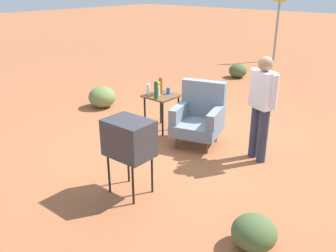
{
  "coord_description": "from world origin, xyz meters",
  "views": [
    {
      "loc": [
        3.4,
        -4.62,
        2.64
      ],
      "look_at": [
        0.14,
        -0.87,
        0.65
      ],
      "focal_mm": 38.8,
      "sensor_mm": 36.0,
      "label": 1
    }
  ],
  "objects_px": {
    "road_sign": "(278,21)",
    "flower_vase": "(158,87)",
    "bottle_wine_green": "(156,90)",
    "tv_on_stand": "(129,139)",
    "armchair": "(199,116)",
    "soda_can_blue": "(168,91)",
    "side_table": "(162,100)",
    "person_standing": "(262,103)",
    "bottle_tall_amber": "(161,85)",
    "bottle_short_clear": "(148,89)"
  },
  "relations": [
    {
      "from": "person_standing",
      "to": "bottle_tall_amber",
      "type": "height_order",
      "value": "person_standing"
    },
    {
      "from": "road_sign",
      "to": "bottle_tall_amber",
      "type": "distance_m",
      "value": 7.43
    },
    {
      "from": "road_sign",
      "to": "flower_vase",
      "type": "relative_size",
      "value": 9.21
    },
    {
      "from": "road_sign",
      "to": "soda_can_blue",
      "type": "bearing_deg",
      "value": -79.61
    },
    {
      "from": "person_standing",
      "to": "bottle_short_clear",
      "type": "relative_size",
      "value": 8.2
    },
    {
      "from": "bottle_tall_amber",
      "to": "flower_vase",
      "type": "distance_m",
      "value": 0.14
    },
    {
      "from": "armchair",
      "to": "side_table",
      "type": "xyz_separation_m",
      "value": [
        -0.9,
        0.04,
        0.08
      ]
    },
    {
      "from": "side_table",
      "to": "bottle_wine_green",
      "type": "height_order",
      "value": "bottle_wine_green"
    },
    {
      "from": "bottle_short_clear",
      "to": "bottle_tall_amber",
      "type": "bearing_deg",
      "value": 60.82
    },
    {
      "from": "bottle_short_clear",
      "to": "flower_vase",
      "type": "bearing_deg",
      "value": 25.78
    },
    {
      "from": "armchair",
      "to": "flower_vase",
      "type": "bearing_deg",
      "value": -179.15
    },
    {
      "from": "road_sign",
      "to": "flower_vase",
      "type": "height_order",
      "value": "road_sign"
    },
    {
      "from": "armchair",
      "to": "tv_on_stand",
      "type": "xyz_separation_m",
      "value": [
        0.29,
        -1.9,
        0.28
      ]
    },
    {
      "from": "tv_on_stand",
      "to": "soda_can_blue",
      "type": "bearing_deg",
      "value": 118.8
    },
    {
      "from": "side_table",
      "to": "armchair",
      "type": "bearing_deg",
      "value": -2.37
    },
    {
      "from": "person_standing",
      "to": "road_sign",
      "type": "height_order",
      "value": "road_sign"
    },
    {
      "from": "armchair",
      "to": "bottle_tall_amber",
      "type": "height_order",
      "value": "armchair"
    },
    {
      "from": "person_standing",
      "to": "soda_can_blue",
      "type": "relative_size",
      "value": 13.44
    },
    {
      "from": "armchair",
      "to": "side_table",
      "type": "bearing_deg",
      "value": 177.63
    },
    {
      "from": "flower_vase",
      "to": "bottle_short_clear",
      "type": "bearing_deg",
      "value": -154.22
    },
    {
      "from": "road_sign",
      "to": "bottle_short_clear",
      "type": "distance_m",
      "value": 7.62
    },
    {
      "from": "tv_on_stand",
      "to": "bottle_short_clear",
      "type": "distance_m",
      "value": 2.28
    },
    {
      "from": "tv_on_stand",
      "to": "bottle_short_clear",
      "type": "bearing_deg",
      "value": 127.74
    },
    {
      "from": "soda_can_blue",
      "to": "side_table",
      "type": "bearing_deg",
      "value": -111.03
    },
    {
      "from": "side_table",
      "to": "flower_vase",
      "type": "xyz_separation_m",
      "value": [
        -0.05,
        -0.05,
        0.25
      ]
    },
    {
      "from": "tv_on_stand",
      "to": "person_standing",
      "type": "distance_m",
      "value": 2.15
    },
    {
      "from": "side_table",
      "to": "soda_can_blue",
      "type": "relative_size",
      "value": 5.55
    },
    {
      "from": "bottle_short_clear",
      "to": "bottle_tall_amber",
      "type": "relative_size",
      "value": 0.67
    },
    {
      "from": "armchair",
      "to": "person_standing",
      "type": "xyz_separation_m",
      "value": [
        1.08,
        0.09,
        0.44
      ]
    },
    {
      "from": "side_table",
      "to": "bottle_tall_amber",
      "type": "bearing_deg",
      "value": 139.85
    },
    {
      "from": "armchair",
      "to": "road_sign",
      "type": "xyz_separation_m",
      "value": [
        -2.18,
        7.43,
        0.88
      ]
    },
    {
      "from": "road_sign",
      "to": "soda_can_blue",
      "type": "distance_m",
      "value": 7.41
    },
    {
      "from": "person_standing",
      "to": "flower_vase",
      "type": "xyz_separation_m",
      "value": [
        -2.02,
        -0.11,
        -0.11
      ]
    },
    {
      "from": "armchair",
      "to": "bottle_tall_amber",
      "type": "xyz_separation_m",
      "value": [
        -0.99,
        0.12,
        0.33
      ]
    },
    {
      "from": "soda_can_blue",
      "to": "flower_vase",
      "type": "bearing_deg",
      "value": -118.11
    },
    {
      "from": "soda_can_blue",
      "to": "bottle_wine_green",
      "type": "distance_m",
      "value": 0.38
    },
    {
      "from": "bottle_tall_amber",
      "to": "soda_can_blue",
      "type": "bearing_deg",
      "value": 19.19
    },
    {
      "from": "armchair",
      "to": "bottle_wine_green",
      "type": "distance_m",
      "value": 0.91
    },
    {
      "from": "road_sign",
      "to": "flower_vase",
      "type": "bearing_deg",
      "value": -80.58
    },
    {
      "from": "soda_can_blue",
      "to": "bottle_tall_amber",
      "type": "bearing_deg",
      "value": -160.81
    },
    {
      "from": "bottle_wine_green",
      "to": "tv_on_stand",
      "type": "bearing_deg",
      "value": -57.0
    },
    {
      "from": "tv_on_stand",
      "to": "road_sign",
      "type": "relative_size",
      "value": 0.42
    },
    {
      "from": "armchair",
      "to": "bottle_short_clear",
      "type": "height_order",
      "value": "armchair"
    },
    {
      "from": "soda_can_blue",
      "to": "bottle_tall_amber",
      "type": "height_order",
      "value": "bottle_tall_amber"
    },
    {
      "from": "person_standing",
      "to": "bottle_short_clear",
      "type": "distance_m",
      "value": 2.2
    },
    {
      "from": "person_standing",
      "to": "tv_on_stand",
      "type": "bearing_deg",
      "value": -111.76
    },
    {
      "from": "tv_on_stand",
      "to": "side_table",
      "type": "bearing_deg",
      "value": 121.48
    },
    {
      "from": "soda_can_blue",
      "to": "tv_on_stand",
      "type": "bearing_deg",
      "value": -61.2
    },
    {
      "from": "person_standing",
      "to": "bottle_wine_green",
      "type": "height_order",
      "value": "person_standing"
    },
    {
      "from": "side_table",
      "to": "bottle_wine_green",
      "type": "xyz_separation_m",
      "value": [
        0.08,
        -0.23,
        0.26
      ]
    }
  ]
}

